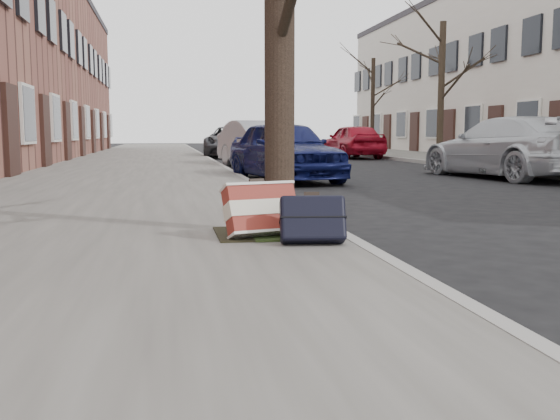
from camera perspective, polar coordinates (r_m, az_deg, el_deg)
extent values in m
plane|color=black|center=(5.39, 22.08, -4.70)|extent=(120.00, 120.00, 0.00)
cube|color=slate|center=(19.49, -12.88, 3.98)|extent=(5.00, 70.00, 0.12)
cube|color=slate|center=(22.20, 18.36, 4.15)|extent=(4.00, 70.00, 0.12)
cube|color=black|center=(5.78, -1.63, -2.13)|extent=(0.85, 0.85, 0.02)
cube|color=maroon|center=(5.55, -1.73, -0.01)|extent=(0.71, 0.51, 0.49)
cube|color=black|center=(5.24, 2.99, -0.80)|extent=(0.58, 0.39, 0.43)
imported|color=#0D1245|center=(13.69, 0.39, 5.49)|extent=(2.30, 4.18, 1.35)
imported|color=#A6A8AF|center=(18.81, -1.74, 6.03)|extent=(2.35, 4.53, 1.42)
imported|color=#36363B|center=(27.05, -4.43, 6.24)|extent=(2.82, 5.04, 1.33)
imported|color=#B7BBC0|center=(15.43, 20.10, 5.37)|extent=(2.65, 5.11, 1.42)
imported|color=maroon|center=(26.26, 6.64, 6.28)|extent=(1.92, 4.26, 1.42)
cylinder|color=black|center=(24.13, 14.52, 10.53)|extent=(0.24, 0.24, 4.96)
cylinder|color=black|center=(31.30, 8.47, 9.45)|extent=(0.20, 0.20, 4.54)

